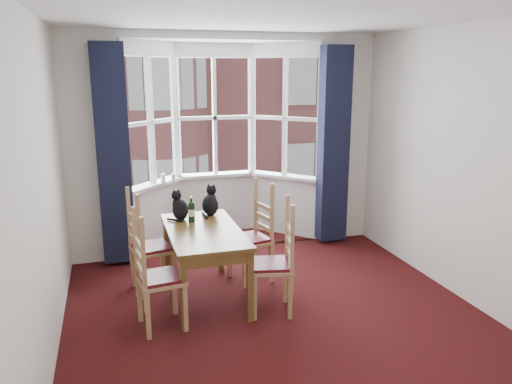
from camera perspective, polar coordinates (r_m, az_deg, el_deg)
name	(u,v)px	position (r m, az deg, el deg)	size (l,w,h in m)	color
floor	(284,327)	(4.85, 3.24, -15.10)	(4.50, 4.50, 0.00)	black
ceiling	(289,11)	(4.27, 3.79, 19.94)	(4.50, 4.50, 0.00)	white
wall_left	(39,197)	(4.13, -23.58, -0.56)	(4.50, 4.50, 0.00)	silver
wall_right	(478,168)	(5.36, 24.05, 2.48)	(4.50, 4.50, 0.00)	silver
wall_near	(457,285)	(2.46, 21.96, -9.88)	(4.00, 4.00, 0.00)	silver
wall_back_pier_left	(93,150)	(6.31, -18.13, 4.55)	(0.70, 0.12, 2.80)	silver
wall_back_pier_right	(343,140)	(7.03, 9.94, 5.93)	(0.70, 0.12, 2.80)	silver
bay_window	(219,139)	(6.96, -4.29, 6.01)	(2.76, 0.94, 2.80)	white
curtain_left	(113,156)	(6.14, -15.98, 3.99)	(0.38, 0.22, 2.60)	#161931
curtain_right	(333,146)	(6.78, 8.84, 5.25)	(0.38, 0.22, 2.60)	#161931
dining_table	(204,238)	(5.18, -5.98, -5.29)	(0.73, 1.36, 0.75)	brown
chair_left_near	(151,281)	(4.71, -11.93, -9.91)	(0.45, 0.47, 0.92)	#A88051
chair_left_far	(144,250)	(5.47, -12.70, -6.51)	(0.48, 0.50, 0.92)	#A88051
chair_right_near	(280,266)	(4.94, 2.78, -8.43)	(0.48, 0.50, 0.92)	#A88051
chair_right_far	(257,239)	(5.69, 0.10, -5.38)	(0.49, 0.50, 0.92)	#A88051
cat_left	(180,208)	(5.50, -8.70, -1.80)	(0.24, 0.28, 0.34)	black
cat_right	(210,203)	(5.62, -5.25, -1.28)	(0.26, 0.29, 0.35)	black
wine_bottle	(191,211)	(5.38, -7.39, -2.16)	(0.07, 0.07, 0.28)	black
candle_tall	(163,178)	(6.77, -10.57, 1.56)	(0.06, 0.06, 0.12)	white
candle_short	(173,178)	(6.81, -9.43, 1.62)	(0.06, 0.06, 0.11)	white
street	(133,188)	(37.21, -13.85, 0.50)	(80.00, 80.00, 0.00)	#333335
tenement_building	(149,91)	(18.07, -12.11, 11.20)	(18.40, 7.80, 15.20)	#924E4B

